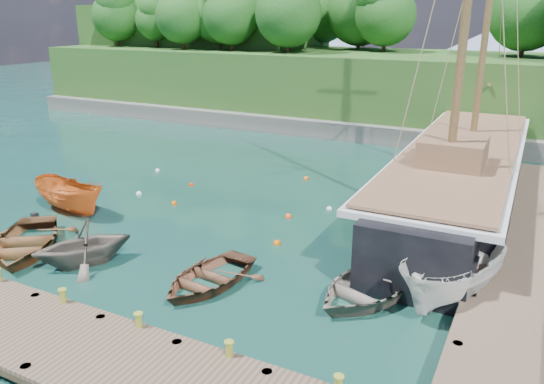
% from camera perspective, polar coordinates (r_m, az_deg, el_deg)
% --- Properties ---
extents(ground, '(160.00, 160.00, 0.00)m').
position_cam_1_polar(ground, '(20.86, -8.98, -7.37)').
color(ground, '#163930').
rests_on(ground, ground).
extents(dock_near, '(20.00, 3.20, 1.10)m').
position_cam_1_polar(dock_near, '(15.28, -17.58, -16.71)').
color(dock_near, '#4E3C2D').
rests_on(dock_near, ground).
extents(dock_east, '(3.20, 24.00, 1.10)m').
position_cam_1_polar(dock_east, '(23.63, 25.66, -4.74)').
color(dock_east, '#4E3C2D').
rests_on(dock_east, ground).
extents(bollard_0, '(0.26, 0.26, 0.45)m').
position_cam_1_polar(bollard_0, '(20.37, -27.04, -10.00)').
color(bollard_0, olive).
rests_on(bollard_0, ground).
extents(bollard_1, '(0.26, 0.26, 0.45)m').
position_cam_1_polar(bollard_1, '(18.21, -21.27, -12.60)').
color(bollard_1, olive).
rests_on(bollard_1, ground).
extents(bollard_2, '(0.26, 0.26, 0.45)m').
position_cam_1_polar(bollard_2, '(16.33, -13.90, -15.66)').
color(bollard_2, olive).
rests_on(bollard_2, ground).
extents(bollard_3, '(0.26, 0.26, 0.45)m').
position_cam_1_polar(bollard_3, '(14.83, -4.54, -19.07)').
color(bollard_3, olive).
rests_on(bollard_3, ground).
extents(rowboat_0, '(5.91, 6.18, 1.04)m').
position_cam_1_polar(rowboat_0, '(23.69, -24.96, -5.72)').
color(rowboat_0, brown).
rests_on(rowboat_0, ground).
extents(rowboat_1, '(4.55, 4.69, 1.89)m').
position_cam_1_polar(rowboat_1, '(21.62, -19.46, -7.30)').
color(rowboat_1, '#655B52').
rests_on(rowboat_1, ground).
extents(rowboat_2, '(3.45, 4.48, 0.86)m').
position_cam_1_polar(rowboat_2, '(19.08, -6.87, -9.88)').
color(rowboat_2, brown).
rests_on(rowboat_2, ground).
extents(rowboat_3, '(4.88, 5.72, 1.00)m').
position_cam_1_polar(rowboat_3, '(18.58, 10.39, -10.89)').
color(rowboat_3, slate).
rests_on(rowboat_3, ground).
extents(motorboat_orange, '(4.89, 2.52, 1.80)m').
position_cam_1_polar(motorboat_orange, '(27.36, -20.71, -2.00)').
color(motorboat_orange, orange).
rests_on(motorboat_orange, ground).
extents(cabin_boat_white, '(3.80, 5.70, 2.06)m').
position_cam_1_polar(cabin_boat_white, '(18.94, 18.72, -11.03)').
color(cabin_boat_white, silver).
rests_on(cabin_boat_white, ground).
extents(schooner, '(5.60, 29.14, 21.67)m').
position_cam_1_polar(schooner, '(28.28, 19.49, 1.37)').
color(schooner, black).
rests_on(schooner, ground).
extents(mooring_buoy_0, '(0.30, 0.30, 0.30)m').
position_cam_1_polar(mooring_buoy_0, '(28.95, -14.12, -0.23)').
color(mooring_buoy_0, white).
rests_on(mooring_buoy_0, ground).
extents(mooring_buoy_1, '(0.31, 0.31, 0.31)m').
position_cam_1_polar(mooring_buoy_1, '(27.08, -10.49, -1.28)').
color(mooring_buoy_1, '#D45802').
rests_on(mooring_buoy_1, ground).
extents(mooring_buoy_2, '(0.34, 0.34, 0.34)m').
position_cam_1_polar(mooring_buoy_2, '(24.91, 1.77, -2.74)').
color(mooring_buoy_2, '#ED4A16').
rests_on(mooring_buoy_2, ground).
extents(mooring_buoy_3, '(0.30, 0.30, 0.30)m').
position_cam_1_polar(mooring_buoy_3, '(26.03, 6.17, -1.89)').
color(mooring_buoy_3, white).
rests_on(mooring_buoy_3, ground).
extents(mooring_buoy_4, '(0.28, 0.28, 0.28)m').
position_cam_1_polar(mooring_buoy_4, '(29.84, -8.67, 0.69)').
color(mooring_buoy_4, '#D73400').
rests_on(mooring_buoy_4, ground).
extents(mooring_buoy_5, '(0.34, 0.34, 0.34)m').
position_cam_1_polar(mooring_buoy_5, '(30.70, 3.69, 1.38)').
color(mooring_buoy_5, orange).
rests_on(mooring_buoy_5, ground).
extents(mooring_buoy_6, '(0.30, 0.30, 0.30)m').
position_cam_1_polar(mooring_buoy_6, '(32.98, -12.22, 2.20)').
color(mooring_buoy_6, silver).
rests_on(mooring_buoy_6, ground).
extents(mooring_buoy_7, '(0.34, 0.34, 0.34)m').
position_cam_1_polar(mooring_buoy_7, '(22.08, 0.54, -5.62)').
color(mooring_buoy_7, '#D46207').
rests_on(mooring_buoy_7, ground).
extents(headland, '(51.00, 19.31, 12.90)m').
position_cam_1_polar(headland, '(52.43, -0.42, 14.70)').
color(headland, '#474744').
rests_on(headland, ground).
extents(distant_ridge, '(117.00, 40.00, 10.00)m').
position_cam_1_polar(distant_ridge, '(85.43, 23.12, 13.96)').
color(distant_ridge, '#728CA5').
rests_on(distant_ridge, ground).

